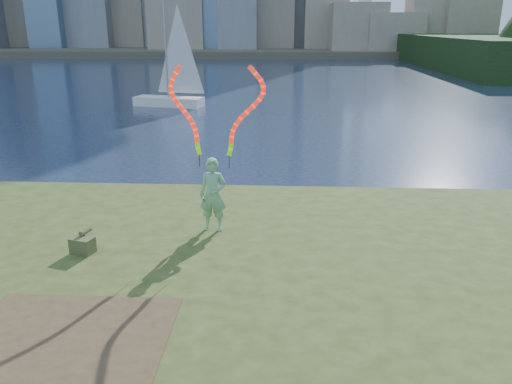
{
  "coord_description": "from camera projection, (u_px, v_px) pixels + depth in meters",
  "views": [
    {
      "loc": [
        1.09,
        -9.4,
        5.42
      ],
      "look_at": [
        0.56,
        1.0,
        1.92
      ],
      "focal_mm": 35.0,
      "sensor_mm": 36.0,
      "label": 1
    }
  ],
  "objects": [
    {
      "name": "dirt_patch",
      "position": [
        59.0,
        348.0,
        7.49
      ],
      "size": [
        3.2,
        3.0,
        0.02
      ],
      "primitive_type": "cube",
      "color": "#47331E",
      "rests_on": "grassy_knoll"
    },
    {
      "name": "sailboat",
      "position": [
        172.0,
        87.0,
        34.45
      ],
      "size": [
        5.15,
        2.58,
        7.74
      ],
      "rotation": [
        0.0,
        0.0,
        -0.23
      ],
      "color": "white",
      "rests_on": "ground"
    },
    {
      "name": "canvas_bag",
      "position": [
        83.0,
        244.0,
        10.6
      ],
      "size": [
        0.54,
        0.61,
        0.45
      ],
      "rotation": [
        0.0,
        0.0,
        -0.28
      ],
      "color": "#404823",
      "rests_on": "grassy_knoll"
    },
    {
      "name": "woman_with_ribbons",
      "position": [
        213.0,
        173.0,
        11.43
      ],
      "size": [
        2.09,
        0.47,
        4.11
      ],
      "rotation": [
        0.0,
        0.0,
        -0.09
      ],
      "color": "#147F2C",
      "rests_on": "grassy_knoll"
    },
    {
      "name": "far_shore",
      "position": [
        277.0,
        50.0,
        100.41
      ],
      "size": [
        320.0,
        40.0,
        1.2
      ],
      "primitive_type": "cube",
      "color": "#464233",
      "rests_on": "ground"
    },
    {
      "name": "grassy_knoll",
      "position": [
        213.0,
        343.0,
        8.4
      ],
      "size": [
        20.0,
        18.0,
        0.8
      ],
      "color": "#344217",
      "rests_on": "ground"
    },
    {
      "name": "ground",
      "position": [
        227.0,
        291.0,
        10.68
      ],
      "size": [
        320.0,
        320.0,
        0.0
      ],
      "primitive_type": "plane",
      "color": "#18243C",
      "rests_on": "ground"
    }
  ]
}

